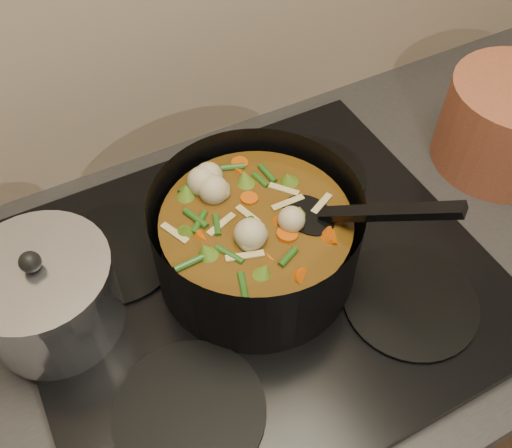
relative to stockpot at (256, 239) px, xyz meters
name	(u,v)px	position (x,y,z in m)	size (l,w,h in m)	color
counter	(258,407)	(-0.01, -0.02, -0.54)	(2.64, 0.64, 0.91)	brown
stovetop	(258,280)	(-0.01, -0.02, -0.07)	(0.62, 0.54, 0.03)	black
stockpot	(256,239)	(0.00, 0.00, 0.00)	(0.36, 0.36, 0.20)	black
saucepan	(48,295)	(-0.27, 0.04, 0.00)	(0.18, 0.18, 0.14)	silver
terracotta_crock	(508,124)	(0.46, 0.02, -0.01)	(0.21, 0.21, 0.15)	brown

